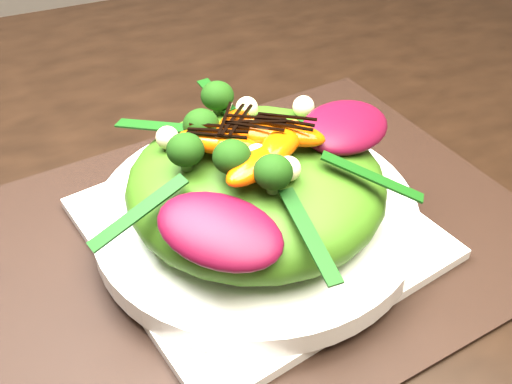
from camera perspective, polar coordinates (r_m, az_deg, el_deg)
name	(u,v)px	position (r m, az deg, el deg)	size (l,w,h in m)	color
placemat	(256,233)	(0.51, 0.00, -3.96)	(0.46, 0.35, 0.00)	black
plate_base	(256,228)	(0.51, 0.00, -3.42)	(0.25, 0.25, 0.01)	white
salad_bowl	(256,215)	(0.50, 0.00, -2.20)	(0.27, 0.27, 0.02)	white
lettuce_mound	(256,184)	(0.48, 0.00, 0.75)	(0.21, 0.21, 0.07)	#386312
radicchio_leaf	(345,127)	(0.49, 8.50, 6.18)	(0.09, 0.06, 0.02)	#49071A
orange_segment	(241,134)	(0.45, -1.40, 5.52)	(0.06, 0.03, 0.02)	#C63F03
broccoli_floret	(169,137)	(0.45, -8.25, 5.25)	(0.04, 0.04, 0.04)	black
macadamia_nut	(325,169)	(0.43, 6.61, 2.21)	(0.02, 0.02, 0.02)	beige
balsamic_drizzle	(241,124)	(0.45, -1.42, 6.45)	(0.04, 0.00, 0.00)	black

